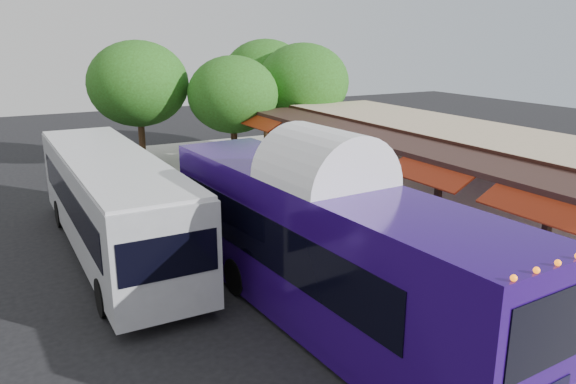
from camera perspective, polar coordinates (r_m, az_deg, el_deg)
ground at (r=17.13m, az=5.00°, el=-9.53°), size 90.00×90.00×0.00m
sidewalk at (r=22.86m, az=10.02°, el=-2.94°), size 10.00×40.00×0.15m
curb at (r=20.30m, az=-1.08°, el=-5.10°), size 0.20×40.00×0.16m
station_shelter at (r=24.58m, az=16.44°, el=2.26°), size 8.15×20.00×3.60m
coach_bus at (r=14.40m, az=3.62°, el=-5.07°), size 3.48×12.83×4.07m
city_bus at (r=19.85m, az=-17.45°, el=-0.80°), size 2.92×12.77×3.43m
ped_a at (r=16.80m, az=7.45°, el=-6.53°), size 0.61×0.41×1.63m
ped_b at (r=21.44m, az=-0.42°, el=-1.13°), size 1.00×0.84×1.85m
ped_c at (r=21.40m, az=-1.35°, el=-1.16°), size 1.15×1.01×1.86m
ped_d at (r=29.46m, az=-3.61°, el=3.58°), size 1.44×1.16×1.94m
sign_board at (r=17.11m, az=19.30°, el=-7.48°), size 0.14×0.44×0.97m
tree_left at (r=30.79m, az=-5.61°, el=9.81°), size 4.89×4.89×6.26m
tree_mid at (r=36.42m, az=-2.27°, el=11.61°), size 5.52×5.52×7.06m
tree_right at (r=33.51m, az=1.55°, el=11.05°), size 5.37×5.37×6.87m
tree_far at (r=32.33m, az=-14.98°, el=10.57°), size 5.50×5.50×7.04m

